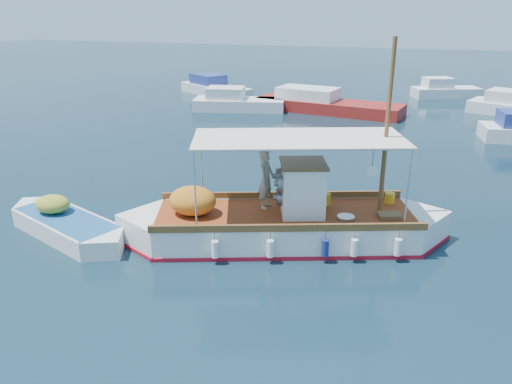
% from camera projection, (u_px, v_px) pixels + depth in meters
% --- Properties ---
extents(ground, '(160.00, 160.00, 0.00)m').
position_uv_depth(ground, '(268.00, 233.00, 16.34)').
color(ground, black).
rests_on(ground, ground).
extents(fishing_caique, '(9.89, 5.29, 6.41)m').
position_uv_depth(fishing_caique, '(283.00, 224.00, 15.59)').
color(fishing_caique, white).
rests_on(fishing_caique, ground).
extents(dinghy, '(5.21, 2.93, 1.36)m').
position_uv_depth(dinghy, '(66.00, 226.00, 16.12)').
color(dinghy, white).
rests_on(dinghy, ground).
extents(bg_boat_nw, '(6.75, 3.72, 1.80)m').
position_uv_depth(bg_boat_nw, '(236.00, 103.00, 35.50)').
color(bg_boat_nw, silver).
rests_on(bg_boat_nw, ground).
extents(bg_boat_n, '(10.59, 4.55, 1.80)m').
position_uv_depth(bg_boat_n, '(324.00, 105.00, 34.89)').
color(bg_boat_n, maroon).
rests_on(bg_boat_n, ground).
extents(bg_boat_far_w, '(7.34, 5.81, 1.80)m').
position_uv_depth(bg_boat_far_w, '(214.00, 89.00, 41.67)').
color(bg_boat_far_w, silver).
rests_on(bg_boat_far_w, ground).
extents(bg_boat_far_n, '(5.60, 3.83, 1.80)m').
position_uv_depth(bg_boat_far_n, '(444.00, 91.00, 40.37)').
color(bg_boat_far_n, silver).
rests_on(bg_boat_far_n, ground).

